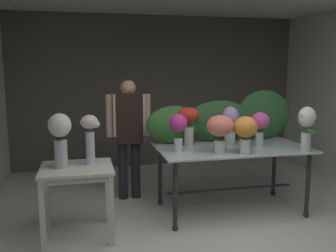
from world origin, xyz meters
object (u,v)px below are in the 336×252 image
side_table_white (77,176)px  vase_fuchsia_peonies (260,124)px  vase_sunset_stock (246,130)px  vase_ivory_carnations (307,124)px  vase_cream_lisianthus_tall (90,135)px  display_table_glass (231,156)px  vase_scarlet_ranunculus (189,120)px  vase_white_roses_tall (60,136)px  vase_magenta_tulips (178,127)px  vase_lilac_hydrangea (230,122)px  vase_coral_snapdragons (221,129)px  florist (129,126)px

side_table_white → vase_fuchsia_peonies: size_ratio=1.80×
vase_sunset_stock → vase_ivory_carnations: bearing=-3.0°
vase_ivory_carnations → vase_cream_lisianthus_tall: bearing=176.0°
display_table_glass → vase_scarlet_ranunculus: size_ratio=3.83×
vase_sunset_stock → vase_white_roses_tall: 1.96m
side_table_white → vase_sunset_stock: vase_sunset_stock is taller
display_table_glass → vase_white_roses_tall: 2.02m
vase_magenta_tulips → vase_lilac_hydrangea: vase_lilac_hydrangea is taller
vase_coral_snapdragons → display_table_glass: bearing=47.3°
florist → vase_lilac_hydrangea: 1.32m
display_table_glass → vase_fuchsia_peonies: 0.52m
vase_magenta_tulips → vase_coral_snapdragons: vase_magenta_tulips is taller
vase_magenta_tulips → vase_ivory_carnations: vase_ivory_carnations is taller
vase_magenta_tulips → vase_scarlet_ranunculus: bearing=55.0°
vase_ivory_carnations → vase_cream_lisianthus_tall: vase_ivory_carnations is taller
side_table_white → vase_magenta_tulips: (1.12, 0.21, 0.43)m
vase_magenta_tulips → vase_lilac_hydrangea: size_ratio=0.92×
display_table_glass → florist: 1.39m
vase_magenta_tulips → vase_fuchsia_peonies: vase_magenta_tulips is taller
vase_ivory_carnations → vase_white_roses_tall: size_ratio=0.92×
vase_ivory_carnations → display_table_glass: bearing=150.9°
vase_sunset_stock → vase_magenta_tulips: bearing=158.3°
side_table_white → vase_ivory_carnations: (2.53, -0.10, 0.47)m
side_table_white → vase_cream_lisianthus_tall: 0.44m
vase_lilac_hydrangea → vase_ivory_carnations: 0.88m
vase_lilac_hydrangea → vase_ivory_carnations: size_ratio=0.93×
display_table_glass → florist: (-1.15, 0.72, 0.30)m
vase_coral_snapdragons → vase_white_roses_tall: 1.70m
vase_coral_snapdragons → vase_lilac_hydrangea: vase_lilac_hydrangea is taller
florist → vase_ivory_carnations: size_ratio=3.14×
vase_cream_lisianthus_tall → vase_white_roses_tall: bearing=-167.8°
vase_magenta_tulips → vase_ivory_carnations: size_ratio=0.85×
florist → vase_magenta_tulips: (0.46, -0.82, 0.09)m
vase_cream_lisianthus_tall → vase_ivory_carnations: bearing=-4.0°
vase_coral_snapdragons → vase_lilac_hydrangea: bearing=55.3°
vase_sunset_stock → vase_scarlet_ranunculus: size_ratio=0.90×
vase_fuchsia_peonies → vase_scarlet_ranunculus: bearing=163.3°
vase_cream_lisianthus_tall → florist: bearing=61.7°
display_table_glass → vase_white_roses_tall: bearing=-171.3°
side_table_white → vase_cream_lisianthus_tall: size_ratio=1.44×
display_table_glass → florist: bearing=147.8°
side_table_white → vase_coral_snapdragons: (1.56, 0.03, 0.43)m
side_table_white → vase_magenta_tulips: bearing=10.6°
display_table_glass → florist: florist is taller
display_table_glass → vase_sunset_stock: 0.53m
display_table_glass → vase_lilac_hydrangea: vase_lilac_hydrangea is taller
florist → vase_sunset_stock: size_ratio=3.82×
display_table_glass → vase_fuchsia_peonies: (0.34, -0.05, 0.39)m
vase_coral_snapdragons → vase_cream_lisianthus_tall: 1.41m
vase_sunset_stock → vase_cream_lisianthus_tall: bearing=175.6°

